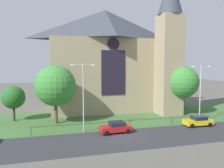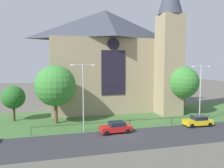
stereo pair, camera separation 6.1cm
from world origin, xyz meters
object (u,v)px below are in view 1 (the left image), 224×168
object	(u,v)px
church_building	(110,59)
tree_right_far	(183,86)
tree_left_near	(55,86)
parked_car_red	(116,127)
tree_right_near	(183,82)
tree_left_far	(13,97)
streetlamp_near	(83,89)
streetlamp_far	(200,87)
parked_car_yellow	(198,121)

from	to	relation	value
church_building	tree_right_far	size ratio (longest dim) A/B	3.80
tree_left_near	parked_car_red	world-z (taller)	tree_left_near
tree_right_near	parked_car_red	bearing A→B (deg)	-153.75
church_building	tree_left_far	size ratio (longest dim) A/B	4.52
streetlamp_near	streetlamp_far	xyz separation A→B (m)	(18.34, -0.00, -0.14)
tree_left_far	streetlamp_far	world-z (taller)	streetlamp_far
tree_left_near	parked_car_yellow	distance (m)	22.35
streetlamp_near	tree_right_far	bearing A→B (deg)	26.83
tree_right_near	streetlamp_far	size ratio (longest dim) A/B	0.98
church_building	parked_car_yellow	distance (m)	20.86
tree_left_far	streetlamp_far	size ratio (longest dim) A/B	0.63
church_building	tree_right_near	xyz separation A→B (m)	(11.22, -8.80, -4.30)
tree_left_far	tree_right_far	bearing A→B (deg)	4.17
tree_left_near	parked_car_red	size ratio (longest dim) A/B	2.13
tree_right_far	streetlamp_near	distance (m)	25.26
church_building	tree_right_far	world-z (taller)	church_building
tree_left_far	parked_car_red	size ratio (longest dim) A/B	1.34
tree_left_far	parked_car_yellow	distance (m)	29.23
church_building	parked_car_red	bearing A→B (deg)	-101.96
tree_left_near	tree_right_near	size ratio (longest dim) A/B	1.02
tree_right_far	church_building	bearing A→B (deg)	168.60
tree_right_far	parked_car_red	distance (m)	22.84
tree_right_near	streetlamp_near	bearing A→B (deg)	-163.29
tree_left_far	tree_left_near	distance (m)	7.66
church_building	tree_right_far	xyz separation A→B (m)	(15.02, -3.03, -5.67)
tree_left_near	tree_right_near	distance (m)	22.24
tree_left_near	streetlamp_near	bearing A→B (deg)	-58.09
tree_right_far	tree_left_near	distance (m)	26.69
parked_car_yellow	streetlamp_far	bearing A→B (deg)	-128.99
tree_left_near	streetlamp_near	distance (m)	6.66
church_building	tree_right_near	distance (m)	14.89
church_building	tree_right_far	distance (m)	16.33
tree_right_near	tree_right_far	bearing A→B (deg)	56.66
church_building	parked_car_yellow	xyz separation A→B (m)	(9.50, -15.94, -9.53)
tree_right_far	streetlamp_far	size ratio (longest dim) A/B	0.75
streetlamp_far	parked_car_yellow	distance (m)	5.36
streetlamp_near	parked_car_red	world-z (taller)	streetlamp_near
tree_left_near	parked_car_yellow	bearing A→B (deg)	-19.27
streetlamp_far	parked_car_red	bearing A→B (deg)	-173.65
tree_left_far	parked_car_red	distance (m)	17.99
tree_left_far	parked_car_yellow	xyz separation A→B (m)	(27.09, -10.54, -3.12)
tree_right_near	streetlamp_near	world-z (taller)	streetlamp_near
parked_car_yellow	parked_car_red	bearing A→B (deg)	2.58
tree_right_near	streetlamp_near	distance (m)	19.55
church_building	tree_left_near	size ratio (longest dim) A/B	2.86
church_building	tree_left_far	world-z (taller)	church_building
parked_car_yellow	tree_right_far	bearing A→B (deg)	-110.81
church_building	parked_car_yellow	size ratio (longest dim) A/B	6.09
tree_left_near	streetlamp_far	world-z (taller)	tree_left_near
tree_right_far	parked_car_yellow	bearing A→B (deg)	-113.13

